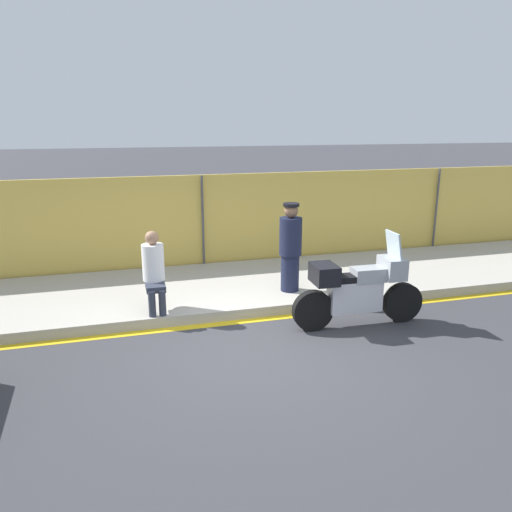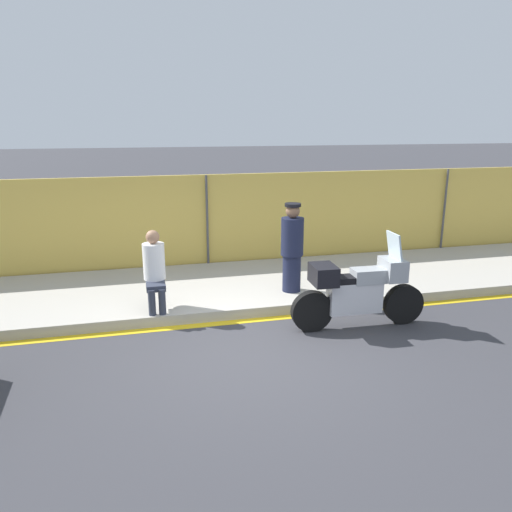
# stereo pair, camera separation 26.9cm
# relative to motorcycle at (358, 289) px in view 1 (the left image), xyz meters

# --- Properties ---
(ground_plane) EXTENTS (120.00, 120.00, 0.00)m
(ground_plane) POSITION_rel_motorcycle_xyz_m (-1.84, -0.49, -0.62)
(ground_plane) COLOR #38383D
(sidewalk) EXTENTS (43.06, 2.93, 0.18)m
(sidewalk) POSITION_rel_motorcycle_xyz_m (-1.84, 2.21, -0.53)
(sidewalk) COLOR #ADA89E
(sidewalk) RESTS_ON ground_plane
(curb_paint_stripe) EXTENTS (43.06, 0.18, 0.01)m
(curb_paint_stripe) POSITION_rel_motorcycle_xyz_m (-1.84, 0.66, -0.62)
(curb_paint_stripe) COLOR gold
(curb_paint_stripe) RESTS_ON ground_plane
(storefront_fence) EXTENTS (40.91, 0.17, 2.11)m
(storefront_fence) POSITION_rel_motorcycle_xyz_m (-1.84, 3.77, 0.43)
(storefront_fence) COLOR gold
(storefront_fence) RESTS_ON ground_plane
(motorcycle) EXTENTS (2.22, 0.54, 1.53)m
(motorcycle) POSITION_rel_motorcycle_xyz_m (0.00, 0.00, 0.00)
(motorcycle) COLOR black
(motorcycle) RESTS_ON ground_plane
(officer_standing) EXTENTS (0.41, 0.41, 1.63)m
(officer_standing) POSITION_rel_motorcycle_xyz_m (-0.63, 1.47, 0.38)
(officer_standing) COLOR #191E38
(officer_standing) RESTS_ON sidewalk
(person_seated_on_curb) EXTENTS (0.36, 0.67, 1.31)m
(person_seated_on_curb) POSITION_rel_motorcycle_xyz_m (-3.09, 1.21, 0.28)
(person_seated_on_curb) COLOR #2D3342
(person_seated_on_curb) RESTS_ON sidewalk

